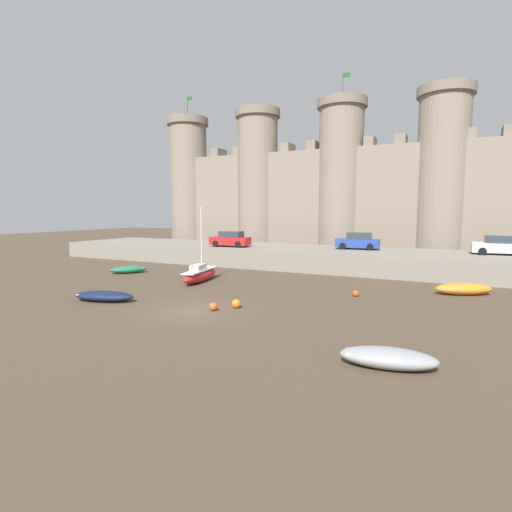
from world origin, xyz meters
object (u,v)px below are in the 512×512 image
object	(u,v)px
rowboat_foreground_right	(463,289)
mooring_buoy_near_channel	(236,304)
sailboat_foreground_centre	(200,274)
car_quay_east	(499,246)
rowboat_midflat_left	(388,358)
rowboat_midflat_right	(104,296)
mooring_buoy_mid_mud	(356,293)
car_quay_centre_west	(358,241)
rowboat_foreground_left	(128,269)
mooring_buoy_off_centre	(213,307)
car_quay_west	(230,239)

from	to	relation	value
rowboat_foreground_right	mooring_buoy_near_channel	distance (m)	14.92
sailboat_foreground_centre	car_quay_east	size ratio (longest dim) A/B	1.35
rowboat_midflat_left	rowboat_foreground_right	bearing A→B (deg)	79.88
rowboat_midflat_right	mooring_buoy_mid_mud	distance (m)	15.45
mooring_buoy_near_channel	rowboat_midflat_left	bearing A→B (deg)	-30.17
rowboat_midflat_right	car_quay_east	world-z (taller)	car_quay_east
sailboat_foreground_centre	car_quay_centre_west	distance (m)	16.62
rowboat_midflat_left	car_quay_centre_west	bearing A→B (deg)	104.24
rowboat_foreground_right	rowboat_midflat_left	size ratio (longest dim) A/B	1.11
rowboat_midflat_left	car_quay_centre_west	xyz separation A→B (m)	(-6.37, 25.11, 2.08)
mooring_buoy_near_channel	car_quay_east	xyz separation A→B (m)	(14.24, 20.31, 2.20)
rowboat_foreground_left	car_quay_centre_west	bearing A→B (deg)	37.98
rowboat_foreground_right	mooring_buoy_mid_mud	size ratio (longest dim) A/B	9.49
rowboat_midflat_left	mooring_buoy_near_channel	distance (m)	10.20
sailboat_foreground_centre	mooring_buoy_off_centre	distance (m)	9.15
sailboat_foreground_centre	mooring_buoy_near_channel	distance (m)	8.94
rowboat_foreground_left	car_quay_east	distance (m)	31.78
car_quay_centre_west	car_quay_east	size ratio (longest dim) A/B	1.00
mooring_buoy_mid_mud	car_quay_east	distance (m)	17.06
rowboat_foreground_left	mooring_buoy_mid_mud	bearing A→B (deg)	-2.49
rowboat_midflat_left	mooring_buoy_mid_mud	bearing A→B (deg)	107.55
rowboat_foreground_left	rowboat_foreground_right	size ratio (longest dim) A/B	0.79
mooring_buoy_mid_mud	car_quay_west	bearing A→B (deg)	144.48
mooring_buoy_near_channel	car_quay_west	xyz separation A→B (m)	(-10.03, 16.89, 2.20)
mooring_buoy_off_centre	mooring_buoy_mid_mud	bearing A→B (deg)	48.63
rowboat_foreground_left	car_quay_west	bearing A→B (deg)	66.33
rowboat_midflat_right	mooring_buoy_off_centre	size ratio (longest dim) A/B	8.80
rowboat_foreground_right	car_quay_east	bearing A→B (deg)	75.39
sailboat_foreground_centre	car_quay_west	world-z (taller)	sailboat_foreground_centre
rowboat_foreground_right	car_quay_east	xyz separation A→B (m)	(2.80, 10.72, 2.05)
rowboat_foreground_right	mooring_buoy_off_centre	distance (m)	16.25
rowboat_foreground_right	rowboat_midflat_left	bearing A→B (deg)	-100.12
sailboat_foreground_centre	mooring_buoy_mid_mud	distance (m)	11.84
sailboat_foreground_centre	mooring_buoy_mid_mud	xyz separation A→B (m)	(11.84, -0.18, -0.36)
mooring_buoy_mid_mud	rowboat_foreground_right	bearing A→B (deg)	30.77
rowboat_foreground_right	rowboat_midflat_left	distance (m)	14.94
sailboat_foreground_centre	mooring_buoy_near_channel	bearing A→B (deg)	-43.15
mooring_buoy_mid_mud	car_quay_east	xyz separation A→B (m)	(8.92, 14.37, 2.25)
rowboat_midflat_right	mooring_buoy_mid_mud	xyz separation A→B (m)	(13.26, 7.93, -0.13)
rowboat_foreground_left	rowboat_midflat_right	size ratio (longest dim) A/B	0.76
sailboat_foreground_centre	car_quay_east	bearing A→B (deg)	34.36
rowboat_midflat_right	car_quay_east	size ratio (longest dim) A/B	0.95
rowboat_midflat_right	mooring_buoy_off_centre	bearing A→B (deg)	7.54
rowboat_foreground_right	mooring_buoy_off_centre	bearing A→B (deg)	-139.10
car_quay_centre_west	car_quay_west	world-z (taller)	same
sailboat_foreground_centre	rowboat_foreground_right	bearing A→B (deg)	10.93
rowboat_midflat_left	car_quay_centre_west	world-z (taller)	car_quay_centre_west
rowboat_foreground_right	car_quay_east	distance (m)	11.27
rowboat_foreground_left	rowboat_foreground_right	world-z (taller)	rowboat_foreground_right
mooring_buoy_near_channel	mooring_buoy_mid_mud	bearing A→B (deg)	48.15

